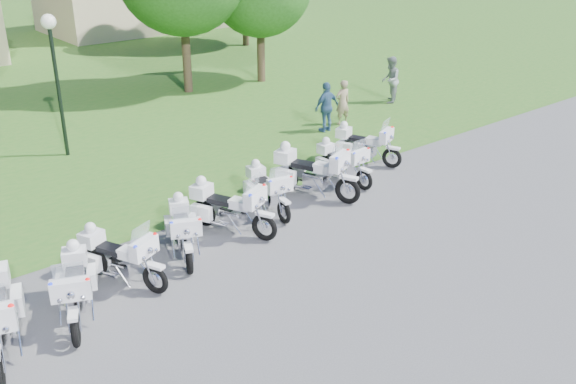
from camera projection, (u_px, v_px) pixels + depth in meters
ground at (306, 251)px, 14.62m from camera, size 100.00×100.00×0.00m
motorcycle_1 at (75, 286)px, 12.07m from camera, size 1.33×2.14×1.54m
motorcycle_2 at (118, 256)px, 13.18m from camera, size 1.27×2.08×1.49m
motorcycle_3 at (183, 228)px, 14.32m from camera, size 1.27×2.06×1.48m
motorcycle_4 at (228, 206)px, 15.27m from camera, size 1.37×2.23×1.59m
motorcycle_5 at (267, 188)px, 16.43m from camera, size 0.93×2.11×1.43m
motorcycle_6 at (311, 171)px, 17.20m from camera, size 1.45×2.44×1.73m
motorcycle_7 at (342, 161)px, 18.22m from camera, size 0.73×2.09×1.40m
motorcycle_8 at (364, 143)px, 19.55m from camera, size 1.23×2.10×1.48m
lamp_post at (53, 51)px, 19.07m from camera, size 0.44×0.44×4.37m
bystander_a at (343, 103)px, 22.99m from camera, size 0.64×0.46×1.62m
bystander_b at (390, 80)px, 25.58m from camera, size 1.14×1.09×1.85m
bystander_c at (327, 107)px, 22.22m from camera, size 1.03×0.44×1.75m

